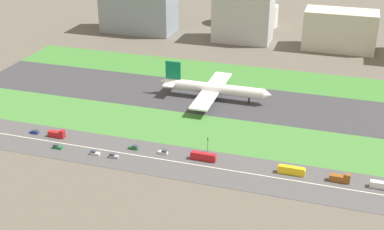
{
  "coord_description": "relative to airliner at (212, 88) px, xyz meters",
  "views": [
    {
      "loc": [
        71.11,
        -259.49,
        117.28
      ],
      "look_at": [
        1.57,
        -36.5,
        6.0
      ],
      "focal_mm": 47.99,
      "sensor_mm": 36.0,
      "label": 1
    }
  ],
  "objects": [
    {
      "name": "ground_plane",
      "position": [
        -2.24,
        -0.0,
        -6.23
      ],
      "size": [
        800.0,
        800.0,
        0.0
      ],
      "primitive_type": "plane",
      "color": "#5B564C"
    },
    {
      "name": "runway",
      "position": [
        -2.24,
        -0.0,
        -6.18
      ],
      "size": [
        280.0,
        46.0,
        0.1
      ],
      "primitive_type": "cube",
      "color": "#38383D",
      "rests_on": "ground_plane"
    },
    {
      "name": "grass_median_north",
      "position": [
        -2.24,
        41.0,
        -6.18
      ],
      "size": [
        280.0,
        36.0,
        0.1
      ],
      "primitive_type": "cube",
      "color": "#3D7A33",
      "rests_on": "ground_plane"
    },
    {
      "name": "grass_median_south",
      "position": [
        -2.24,
        -41.0,
        -6.18
      ],
      "size": [
        280.0,
        36.0,
        0.1
      ],
      "primitive_type": "cube",
      "color": "#427F38",
      "rests_on": "ground_plane"
    },
    {
      "name": "highway",
      "position": [
        -2.24,
        -73.0,
        -6.18
      ],
      "size": [
        280.0,
        28.0,
        0.1
      ],
      "primitive_type": "cube",
      "color": "#4C4C4F",
      "rests_on": "ground_plane"
    },
    {
      "name": "highway_centerline",
      "position": [
        -2.24,
        -73.0,
        -6.13
      ],
      "size": [
        266.0,
        0.5,
        0.01
      ],
      "primitive_type": "cube",
      "color": "silver",
      "rests_on": "highway"
    },
    {
      "name": "airliner",
      "position": [
        0.0,
        0.0,
        0.0
      ],
      "size": [
        65.0,
        56.0,
        19.7
      ],
      "color": "white",
      "rests_on": "runway"
    },
    {
      "name": "bus_0",
      "position": [
        14.4,
        -68.0,
        -4.41
      ],
      "size": [
        11.6,
        2.5,
        3.5
      ],
      "color": "#B2191E",
      "rests_on": "highway"
    },
    {
      "name": "car_2",
      "position": [
        -4.6,
        -68.0,
        -5.31
      ],
      "size": [
        4.4,
        1.8,
        2.0
      ],
      "color": "silver",
      "rests_on": "highway"
    },
    {
      "name": "truck_1",
      "position": [
        -59.69,
        -68.0,
        -4.56
      ],
      "size": [
        8.4,
        2.5,
        4.0
      ],
      "color": "#B2191E",
      "rests_on": "highway"
    },
    {
      "name": "car_0",
      "position": [
        -53.78,
        -78.0,
        -5.31
      ],
      "size": [
        4.4,
        1.8,
        2.0
      ],
      "rotation": [
        0.0,
        0.0,
        3.14
      ],
      "color": "#19662D",
      "rests_on": "highway"
    },
    {
      "name": "car_5",
      "position": [
        -19.3,
        -68.0,
        -5.31
      ],
      "size": [
        4.4,
        1.8,
        2.0
      ],
      "color": "#19662D",
      "rests_on": "highway"
    },
    {
      "name": "truck_0",
      "position": [
        73.88,
        -68.0,
        -4.56
      ],
      "size": [
        8.4,
        2.5,
        4.0
      ],
      "color": "brown",
      "rests_on": "highway"
    },
    {
      "name": "car_6",
      "position": [
        -24.96,
        -78.0,
        -5.31
      ],
      "size": [
        4.4,
        1.8,
        2.0
      ],
      "rotation": [
        0.0,
        0.0,
        3.14
      ],
      "color": "#99999E",
      "rests_on": "highway"
    },
    {
      "name": "truck_2",
      "position": [
        90.19,
        -68.0,
        -4.56
      ],
      "size": [
        8.4,
        2.5,
        4.0
      ],
      "color": "silver",
      "rests_on": "highway"
    },
    {
      "name": "car_1",
      "position": [
        -72.31,
        -68.0,
        -5.31
      ],
      "size": [
        4.4,
        1.8,
        2.0
      ],
      "color": "navy",
      "rests_on": "highway"
    },
    {
      "name": "car_3",
      "position": [
        -34.4,
        -78.0,
        -5.31
      ],
      "size": [
        4.4,
        1.8,
        2.0
      ],
      "rotation": [
        0.0,
        0.0,
        3.14
      ],
      "color": "silver",
      "rests_on": "highway"
    },
    {
      "name": "bus_1",
      "position": [
        53.64,
        -68.0,
        -4.41
      ],
      "size": [
        11.6,
        2.5,
        3.5
      ],
      "color": "yellow",
      "rests_on": "highway"
    },
    {
      "name": "traffic_light",
      "position": [
        14.23,
        -60.01,
        -1.94
      ],
      "size": [
        0.36,
        0.5,
        7.2
      ],
      "color": "#4C4C51",
      "rests_on": "highway"
    },
    {
      "name": "terminal_building",
      "position": [
        -92.24,
        114.0,
        14.71
      ],
      "size": [
        57.06,
        28.58,
        41.89
      ],
      "primitive_type": "cube",
      "color": "gray",
      "rests_on": "ground_plane"
    },
    {
      "name": "hangar_building",
      "position": [
        -7.34,
        114.0,
        13.71
      ],
      "size": [
        42.95,
        26.1,
        39.89
      ],
      "primitive_type": "cube",
      "color": "#B2B2B7",
      "rests_on": "ground_plane"
    },
    {
      "name": "office_tower",
      "position": [
        63.51,
        114.0,
        7.94
      ],
      "size": [
        50.53,
        24.47,
        28.34
      ],
      "primitive_type": "cube",
      "color": "beige",
      "rests_on": "ground_plane"
    },
    {
      "name": "fuel_tank_west",
      "position": [
        -30.12,
        159.0,
        0.38
      ],
      "size": [
        25.14,
        25.14,
        13.23
      ],
      "primitive_type": "cylinder",
      "color": "silver",
      "rests_on": "ground_plane"
    },
    {
      "name": "fuel_tank_centre",
      "position": [
        2.9,
        159.0,
        2.62
      ],
      "size": [
        19.26,
        19.26,
        17.7
      ],
      "primitive_type": "cylinder",
      "color": "silver",
      "rests_on": "ground_plane"
    }
  ]
}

